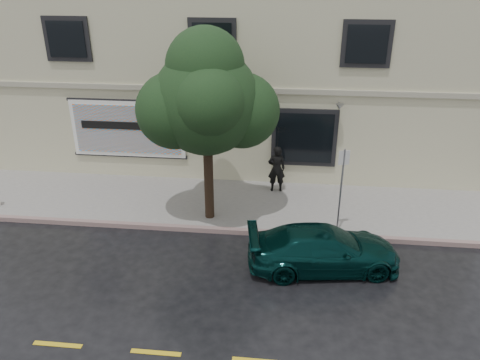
# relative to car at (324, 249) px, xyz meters

# --- Properties ---
(ground) EXTENTS (90.00, 90.00, 0.00)m
(ground) POSITION_rel_car_xyz_m (-3.71, -0.01, -0.59)
(ground) COLOR black
(ground) RESTS_ON ground
(sidewalk) EXTENTS (20.00, 3.50, 0.15)m
(sidewalk) POSITION_rel_car_xyz_m (-3.71, 3.24, -0.52)
(sidewalk) COLOR gray
(sidewalk) RESTS_ON ground
(curb) EXTENTS (20.00, 0.18, 0.16)m
(curb) POSITION_rel_car_xyz_m (-3.71, 1.49, -0.52)
(curb) COLOR slate
(curb) RESTS_ON ground
(road_marking) EXTENTS (19.00, 0.12, 0.01)m
(road_marking) POSITION_rel_car_xyz_m (-3.71, -3.51, -0.59)
(road_marking) COLOR gold
(road_marking) RESTS_ON ground
(building) EXTENTS (20.00, 8.12, 7.00)m
(building) POSITION_rel_car_xyz_m (-3.71, 8.99, 2.91)
(building) COLOR #B7B093
(building) RESTS_ON ground
(billboard) EXTENTS (4.30, 0.16, 2.20)m
(billboard) POSITION_rel_car_xyz_m (-6.91, 4.91, 1.46)
(billboard) COLOR white
(billboard) RESTS_ON ground
(car) EXTENTS (4.30, 2.39, 1.19)m
(car) POSITION_rel_car_xyz_m (0.00, 0.00, 0.00)
(car) COLOR black
(car) RESTS_ON ground
(pedestrian) EXTENTS (0.67, 0.49, 1.68)m
(pedestrian) POSITION_rel_car_xyz_m (-1.43, 4.30, 0.40)
(pedestrian) COLOR black
(pedestrian) RESTS_ON sidewalk
(umbrella) EXTENTS (1.26, 1.26, 0.71)m
(umbrella) POSITION_rel_car_xyz_m (-1.43, 4.30, 1.59)
(umbrella) COLOR black
(umbrella) RESTS_ON pedestrian
(street_tree) EXTENTS (3.11, 3.11, 5.34)m
(street_tree) POSITION_rel_car_xyz_m (-3.48, 2.19, 3.32)
(street_tree) COLOR black
(street_tree) RESTS_ON sidewalk
(sign_pole) EXTENTS (0.32, 0.12, 2.68)m
(sign_pole) POSITION_rel_car_xyz_m (0.51, 1.69, 1.16)
(sign_pole) COLOR #9FA0A7
(sign_pole) RESTS_ON sidewalk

